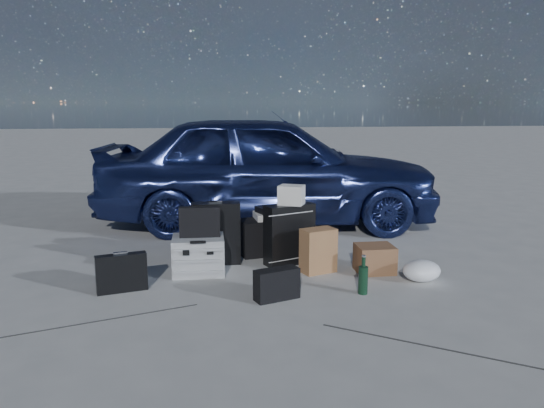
# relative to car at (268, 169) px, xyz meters

# --- Properties ---
(ground) EXTENTS (60.00, 60.00, 0.00)m
(ground) POSITION_rel_car_xyz_m (-0.26, -2.53, -0.73)
(ground) COLOR #B5B5B0
(ground) RESTS_ON ground
(car) EXTENTS (4.46, 2.16, 1.47)m
(car) POSITION_rel_car_xyz_m (0.00, 0.00, 0.00)
(car) COLOR navy
(car) RESTS_ON ground
(pelican_case) EXTENTS (0.48, 0.39, 0.35)m
(pelican_case) POSITION_rel_car_xyz_m (-0.90, -1.95, -0.56)
(pelican_case) COLOR #AEB1B4
(pelican_case) RESTS_ON ground
(laptop_bag) EXTENTS (0.38, 0.10, 0.28)m
(laptop_bag) POSITION_rel_car_xyz_m (-0.88, -1.94, -0.25)
(laptop_bag) COLOR black
(laptop_bag) RESTS_ON pelican_case
(briefcase) EXTENTS (0.43, 0.20, 0.33)m
(briefcase) POSITION_rel_car_xyz_m (-1.54, -2.37, -0.57)
(briefcase) COLOR black
(briefcase) RESTS_ON ground
(suitcase_left) EXTENTS (0.47, 0.17, 0.61)m
(suitcase_left) POSITION_rel_car_xyz_m (-0.73, -1.67, -0.43)
(suitcase_left) COLOR black
(suitcase_left) RESTS_ON ground
(suitcase_right) EXTENTS (0.53, 0.36, 0.60)m
(suitcase_right) POSITION_rel_car_xyz_m (-0.01, -1.77, -0.43)
(suitcase_right) COLOR black
(suitcase_right) RESTS_ON ground
(white_carton) EXTENTS (0.29, 0.27, 0.19)m
(white_carton) POSITION_rel_car_xyz_m (0.01, -1.77, -0.04)
(white_carton) COLOR silver
(white_carton) RESTS_ON suitcase_right
(duffel_bag) EXTENTS (0.79, 0.46, 0.37)m
(duffel_bag) POSITION_rel_car_xyz_m (-0.11, -1.37, -0.55)
(duffel_bag) COLOR black
(duffel_bag) RESTS_ON ground
(flat_box_white) EXTENTS (0.41, 0.32, 0.07)m
(flat_box_white) POSITION_rel_car_xyz_m (-0.12, -1.36, -0.33)
(flat_box_white) COLOR silver
(flat_box_white) RESTS_ON duffel_bag
(flat_box_black) EXTENTS (0.36, 0.31, 0.06)m
(flat_box_black) POSITION_rel_car_xyz_m (-0.13, -1.35, -0.26)
(flat_box_black) COLOR black
(flat_box_black) RESTS_ON flat_box_white
(kraft_bag) EXTENTS (0.36, 0.28, 0.42)m
(kraft_bag) POSITION_rel_car_xyz_m (0.22, -2.07, -0.52)
(kraft_bag) COLOR #946740
(kraft_bag) RESTS_ON ground
(cardboard_box) EXTENTS (0.34, 0.30, 0.26)m
(cardboard_box) POSITION_rel_car_xyz_m (0.74, -2.14, -0.60)
(cardboard_box) COLOR brown
(cardboard_box) RESTS_ON ground
(plastic_bag) EXTENTS (0.39, 0.35, 0.19)m
(plastic_bag) POSITION_rel_car_xyz_m (1.08, -2.45, -0.64)
(plastic_bag) COLOR white
(plastic_bag) RESTS_ON ground
(messenger_bag) EXTENTS (0.39, 0.25, 0.25)m
(messenger_bag) POSITION_rel_car_xyz_m (-0.27, -2.72, -0.61)
(messenger_bag) COLOR black
(messenger_bag) RESTS_ON ground
(green_bottle) EXTENTS (0.10, 0.10, 0.32)m
(green_bottle) POSITION_rel_car_xyz_m (0.46, -2.69, -0.57)
(green_bottle) COLOR black
(green_bottle) RESTS_ON ground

